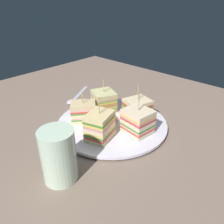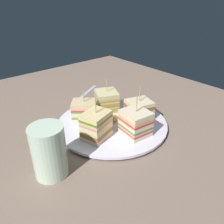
# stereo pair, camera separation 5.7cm
# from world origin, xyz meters

# --- Properties ---
(ground_plane) EXTENTS (1.11, 0.93, 0.02)m
(ground_plane) POSITION_xyz_m (0.00, 0.00, -0.01)
(ground_plane) COLOR #806A5B
(plate) EXTENTS (0.28, 0.28, 0.01)m
(plate) POSITION_xyz_m (0.00, 0.00, 0.01)
(plate) COLOR white
(plate) RESTS_ON ground_plane
(sandwich_wedge_0) EXTENTS (0.07, 0.06, 0.10)m
(sandwich_wedge_0) POSITION_xyz_m (-0.07, -0.01, 0.04)
(sandwich_wedge_0) COLOR beige
(sandwich_wedge_0) RESTS_ON plate
(sandwich_wedge_1) EXTENTS (0.07, 0.08, 0.09)m
(sandwich_wedge_1) POSITION_xyz_m (-0.03, -0.07, 0.04)
(sandwich_wedge_1) COLOR #D7BD84
(sandwich_wedge_1) RESTS_ON plate
(sandwich_wedge_2) EXTENTS (0.08, 0.08, 0.09)m
(sandwich_wedge_2) POSITION_xyz_m (0.07, -0.04, 0.04)
(sandwich_wedge_2) COLOR #D2B57D
(sandwich_wedge_2) RESTS_ON plate
(sandwich_wedge_3) EXTENTS (0.08, 0.08, 0.08)m
(sandwich_wedge_3) POSITION_xyz_m (0.06, 0.04, 0.04)
(sandwich_wedge_3) COLOR beige
(sandwich_wedge_3) RESTS_ON plate
(sandwich_wedge_4) EXTENTS (0.07, 0.08, 0.10)m
(sandwich_wedge_4) POSITION_xyz_m (-0.03, 0.07, 0.04)
(sandwich_wedge_4) COLOR beige
(sandwich_wedge_4) RESTS_ON plate
(chip_pile) EXTENTS (0.06, 0.08, 0.02)m
(chip_pile) POSITION_xyz_m (0.01, 0.01, 0.02)
(chip_pile) COLOR #EFCC78
(chip_pile) RESTS_ON plate
(spoon) EXTENTS (0.09, 0.15, 0.01)m
(spoon) POSITION_xyz_m (0.20, -0.03, 0.00)
(spoon) COLOR silver
(spoon) RESTS_ON ground_plane
(drinking_glass) EXTENTS (0.06, 0.06, 0.10)m
(drinking_glass) POSITION_xyz_m (-0.05, 0.20, 0.04)
(drinking_glass) COLOR silver
(drinking_glass) RESTS_ON ground_plane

